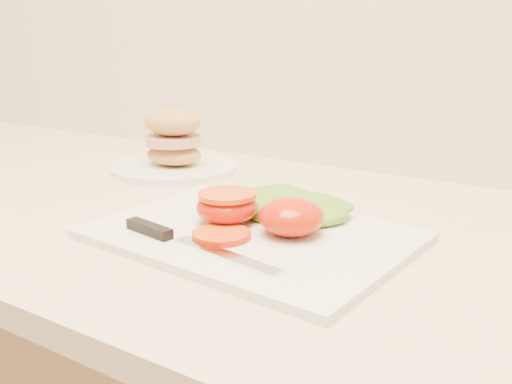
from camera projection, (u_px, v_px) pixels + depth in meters
The scene contains 8 objects.
cutting_board at pixel (251, 235), 0.67m from camera, with size 0.36×0.26×0.01m, color white.
tomato_half_dome at pixel (291, 217), 0.66m from camera, with size 0.08×0.08×0.04m, color red.
tomato_half_cut at pixel (227, 206), 0.70m from camera, with size 0.08×0.08×0.04m.
tomato_slice_0 at pixel (221, 235), 0.65m from camera, with size 0.07×0.07×0.01m, color orange.
lettuce_leaf_0 at pixel (278, 203), 0.74m from camera, with size 0.14×0.09×0.03m, color olive.
lettuce_leaf_1 at pixel (309, 209), 0.71m from camera, with size 0.11×0.08×0.02m, color olive.
knife at pixel (177, 238), 0.63m from camera, with size 0.22×0.04×0.01m.
sandwich_plate at pixel (174, 149), 0.99m from camera, with size 0.22×0.22×0.11m.
Camera 1 is at (0.01, 1.08, 1.17)m, focal length 40.00 mm.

